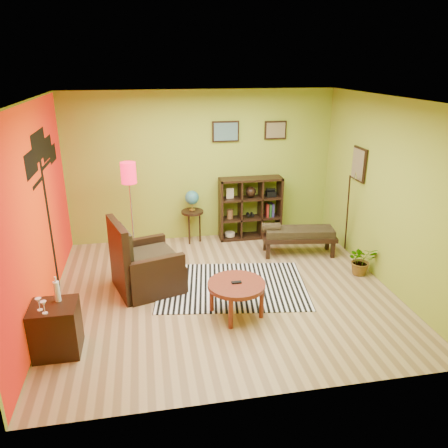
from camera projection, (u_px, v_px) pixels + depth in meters
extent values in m
plane|color=tan|center=(223.00, 291.00, 6.60)|extent=(5.00, 5.00, 0.00)
cube|color=#8CA32E|center=(202.00, 167.00, 8.18)|extent=(5.00, 0.04, 2.80)
cube|color=#8CA32E|center=(267.00, 276.00, 4.04)|extent=(5.00, 0.04, 2.80)
cube|color=#8CA32E|center=(35.00, 214.00, 5.68)|extent=(0.04, 4.50, 2.80)
cube|color=#8CA32E|center=(387.00, 194.00, 6.53)|extent=(0.04, 4.50, 2.80)
cube|color=white|center=(223.00, 100.00, 5.62)|extent=(5.00, 4.50, 0.04)
cube|color=#FF3607|center=(37.00, 214.00, 5.69)|extent=(0.01, 4.45, 2.75)
cube|color=black|center=(50.00, 224.00, 6.32)|extent=(0.01, 0.14, 2.10)
cube|color=black|center=(31.00, 164.00, 5.51)|extent=(0.01, 0.65, 0.32)
cube|color=black|center=(39.00, 146.00, 5.97)|extent=(0.01, 0.85, 0.40)
cube|color=black|center=(47.00, 148.00, 6.47)|extent=(0.01, 0.70, 0.32)
cube|color=black|center=(53.00, 154.00, 6.85)|extent=(0.01, 0.50, 0.26)
cube|color=black|center=(226.00, 131.00, 8.00)|extent=(0.50, 0.03, 0.38)
cube|color=slate|center=(226.00, 132.00, 7.98)|extent=(0.44, 0.01, 0.32)
cube|color=black|center=(275.00, 130.00, 8.16)|extent=(0.42, 0.03, 0.34)
cube|color=#887852|center=(276.00, 130.00, 8.14)|extent=(0.36, 0.01, 0.28)
cube|color=black|center=(359.00, 164.00, 7.27)|extent=(0.03, 0.44, 0.56)
cube|color=#887852|center=(358.00, 164.00, 7.27)|extent=(0.01, 0.38, 0.50)
cylinder|color=black|center=(347.00, 214.00, 7.56)|extent=(0.23, 0.34, 1.46)
cone|color=silver|center=(356.00, 174.00, 7.16)|extent=(0.08, 0.09, 0.16)
cube|color=white|center=(232.00, 286.00, 6.74)|extent=(2.47, 1.87, 0.01)
cylinder|color=maroon|center=(236.00, 285.00, 5.85)|extent=(0.78, 0.78, 0.06)
cylinder|color=maroon|center=(241.00, 288.00, 6.25)|extent=(0.06, 0.06, 0.42)
cylinder|color=maroon|center=(212.00, 297.00, 6.01)|extent=(0.06, 0.06, 0.42)
cylinder|color=maroon|center=(262.00, 303.00, 5.86)|extent=(0.06, 0.06, 0.42)
cylinder|color=maroon|center=(231.00, 314.00, 5.62)|extent=(0.06, 0.06, 0.42)
cube|color=black|center=(236.00, 282.00, 5.84)|extent=(0.13, 0.06, 0.02)
cube|color=black|center=(150.00, 275.00, 6.65)|extent=(1.12, 1.10, 0.41)
cube|color=black|center=(120.00, 259.00, 6.34)|extent=(0.35, 0.87, 1.13)
cube|color=black|center=(158.00, 279.00, 6.26)|extent=(0.81, 0.34, 0.66)
cube|color=black|center=(141.00, 257.00, 6.96)|extent=(0.81, 0.34, 0.66)
cube|color=#DAB76A|center=(150.00, 258.00, 6.57)|extent=(0.89, 0.87, 0.14)
cube|color=#DAB76A|center=(124.00, 245.00, 6.31)|extent=(0.28, 0.65, 0.51)
cube|color=black|center=(56.00, 329.00, 5.13)|extent=(0.53, 0.48, 0.63)
cylinder|color=white|center=(57.00, 291.00, 5.07)|extent=(0.07, 0.07, 0.25)
cylinder|color=white|center=(55.00, 280.00, 5.02)|extent=(0.02, 0.02, 0.07)
cylinder|color=white|center=(40.00, 310.00, 4.92)|extent=(0.06, 0.06, 0.01)
cylinder|color=white|center=(39.00, 306.00, 4.90)|extent=(0.01, 0.01, 0.09)
cone|color=white|center=(38.00, 301.00, 4.88)|extent=(0.07, 0.07, 0.06)
cylinder|color=white|center=(45.00, 313.00, 4.86)|extent=(0.06, 0.06, 0.01)
cylinder|color=white|center=(44.00, 309.00, 4.84)|extent=(0.01, 0.01, 0.09)
cone|color=white|center=(43.00, 304.00, 4.82)|extent=(0.07, 0.07, 0.06)
cylinder|color=silver|center=(135.00, 258.00, 7.67)|extent=(0.26, 0.26, 0.03)
cylinder|color=silver|center=(132.00, 216.00, 7.39)|extent=(0.02, 0.02, 1.60)
cylinder|color=red|center=(128.00, 173.00, 7.13)|extent=(0.25, 0.25, 0.35)
cylinder|color=black|center=(192.00, 212.00, 8.19)|extent=(0.42, 0.42, 0.04)
cylinder|color=black|center=(200.00, 227.00, 8.31)|extent=(0.03, 0.03, 0.58)
cylinder|color=black|center=(189.00, 225.00, 8.41)|extent=(0.03, 0.03, 0.58)
cylinder|color=black|center=(189.00, 230.00, 8.19)|extent=(0.03, 0.03, 0.58)
cylinder|color=gold|center=(192.00, 210.00, 8.18)|extent=(0.10, 0.10, 0.02)
cylinder|color=gold|center=(192.00, 207.00, 8.16)|extent=(0.02, 0.02, 0.10)
sphere|color=#1D4DAB|center=(192.00, 198.00, 8.10)|extent=(0.26, 0.26, 0.26)
cube|color=black|center=(221.00, 210.00, 8.31)|extent=(0.04, 0.35, 1.20)
cube|color=black|center=(279.00, 206.00, 8.51)|extent=(0.04, 0.35, 1.20)
cube|color=black|center=(250.00, 236.00, 8.62)|extent=(1.20, 0.35, 0.04)
cube|color=black|center=(251.00, 179.00, 8.21)|extent=(1.20, 0.35, 0.04)
cube|color=black|center=(240.00, 209.00, 8.38)|extent=(0.03, 0.33, 1.12)
cube|color=black|center=(260.00, 208.00, 8.45)|extent=(0.03, 0.33, 1.12)
cube|color=black|center=(250.00, 218.00, 8.48)|extent=(1.12, 0.33, 0.03)
cube|color=black|center=(250.00, 198.00, 8.34)|extent=(1.12, 0.33, 0.03)
cylinder|color=#C9B495|center=(230.00, 234.00, 8.52)|extent=(0.20, 0.20, 0.07)
sphere|color=black|center=(251.00, 192.00, 8.30)|extent=(0.20, 0.20, 0.20)
cube|color=black|center=(271.00, 194.00, 8.38)|extent=(0.18, 0.15, 0.10)
cylinder|color=black|center=(248.00, 215.00, 8.45)|extent=(0.06, 0.12, 0.06)
cylinder|color=black|center=(252.00, 214.00, 8.46)|extent=(0.06, 0.12, 0.06)
ellipsoid|color=#384C26|center=(269.00, 231.00, 8.66)|extent=(0.18, 0.18, 0.09)
cylinder|color=brown|center=(230.00, 214.00, 8.38)|extent=(0.12, 0.12, 0.18)
cube|color=#C9B495|center=(230.00, 193.00, 8.23)|extent=(0.14, 0.03, 0.20)
cube|color=maroon|center=(267.00, 210.00, 8.49)|extent=(0.04, 0.18, 0.26)
cube|color=#1E4C1E|center=(269.00, 210.00, 8.50)|extent=(0.04, 0.18, 0.26)
cube|color=navy|center=(272.00, 210.00, 8.51)|extent=(0.04, 0.18, 0.26)
cube|color=black|center=(299.00, 237.00, 7.76)|extent=(1.35, 0.64, 0.07)
cube|color=#DAB76A|center=(299.00, 232.00, 7.73)|extent=(1.25, 0.58, 0.13)
cylinder|color=#DAB76A|center=(271.00, 227.00, 7.68)|extent=(0.34, 0.21, 0.17)
cube|color=black|center=(327.00, 242.00, 8.02)|extent=(0.07, 0.07, 0.29)
cube|color=black|center=(265.00, 243.00, 7.98)|extent=(0.07, 0.07, 0.29)
cube|color=black|center=(333.00, 250.00, 7.67)|extent=(0.07, 0.07, 0.29)
cube|color=black|center=(268.00, 251.00, 7.63)|extent=(0.07, 0.07, 0.29)
imported|color=#26661E|center=(361.00, 263.00, 7.07)|extent=(0.51, 0.55, 0.38)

